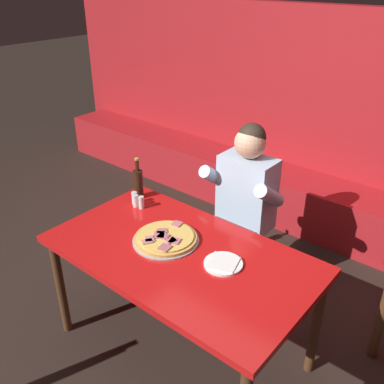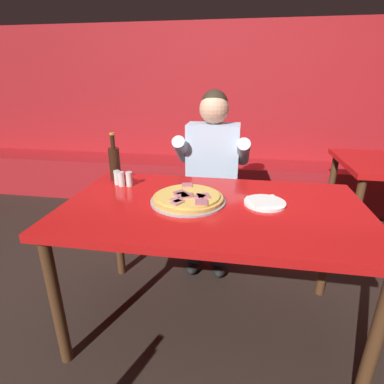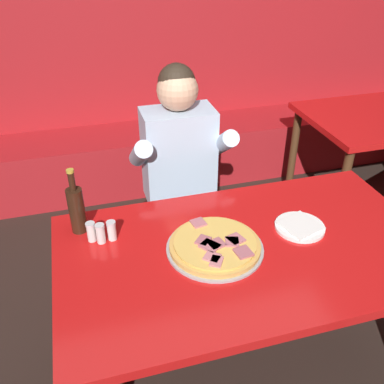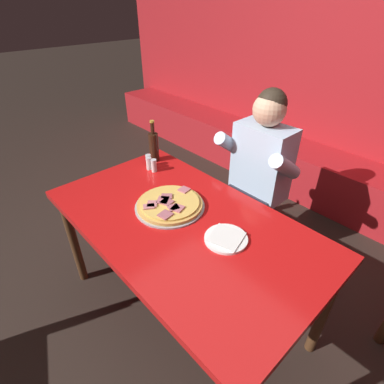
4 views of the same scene
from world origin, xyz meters
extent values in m
plane|color=black|center=(0.00, 0.00, 0.00)|extent=(24.00, 24.00, 0.00)
cube|color=#A3191E|center=(0.00, 2.18, 0.95)|extent=(6.80, 0.16, 1.90)
cube|color=#A3191E|center=(0.00, 1.86, 0.23)|extent=(6.46, 0.48, 0.46)
cylinder|color=#4C2D19|center=(-0.70, -0.37, 0.36)|extent=(0.06, 0.06, 0.72)
cylinder|color=#4C2D19|center=(-0.70, 0.37, 0.36)|extent=(0.06, 0.06, 0.72)
cylinder|color=#4C2D19|center=(0.70, 0.37, 0.36)|extent=(0.06, 0.06, 0.72)
cube|color=red|center=(0.00, 0.00, 0.74)|extent=(1.51, 0.86, 0.04)
cylinder|color=#9E9EA3|center=(-0.13, 0.02, 0.76)|extent=(0.39, 0.39, 0.01)
cylinder|color=gold|center=(-0.13, 0.02, 0.77)|extent=(0.36, 0.36, 0.02)
cylinder|color=#E0B251|center=(-0.13, 0.02, 0.79)|extent=(0.33, 0.33, 0.01)
cube|color=#B76670|center=(-0.07, 0.00, 0.80)|extent=(0.07, 0.07, 0.01)
cube|color=#A85B66|center=(-0.18, 0.04, 0.80)|extent=(0.08, 0.08, 0.01)
cube|color=#A85B66|center=(-0.05, -0.07, 0.80)|extent=(0.07, 0.07, 0.01)
cube|color=#B76670|center=(-0.16, 0.00, 0.80)|extent=(0.09, 0.09, 0.01)
cube|color=#B76670|center=(-0.05, 0.01, 0.80)|extent=(0.08, 0.08, 0.01)
cube|color=#C6757A|center=(-0.17, -0.06, 0.80)|extent=(0.08, 0.08, 0.01)
cube|color=#A85B66|center=(-0.13, 0.01, 0.80)|extent=(0.07, 0.07, 0.01)
cube|color=#C6757A|center=(-0.17, -0.09, 0.80)|extent=(0.07, 0.07, 0.01)
cube|color=#B76670|center=(-0.16, 0.16, 0.80)|extent=(0.07, 0.07, 0.01)
cylinder|color=white|center=(0.26, 0.05, 0.76)|extent=(0.21, 0.21, 0.01)
cube|color=white|center=(0.26, 0.05, 0.77)|extent=(0.19, 0.19, 0.01)
cylinder|color=black|center=(-0.64, 0.30, 0.86)|extent=(0.07, 0.07, 0.20)
cylinder|color=black|center=(-0.64, 0.30, 1.00)|extent=(0.03, 0.03, 0.08)
cylinder|color=#B29933|center=(-0.64, 0.30, 1.04)|extent=(0.03, 0.03, 0.01)
cylinder|color=silver|center=(-0.56, 0.19, 0.79)|extent=(0.04, 0.04, 0.07)
cylinder|color=#516B33|center=(-0.56, 0.19, 0.78)|extent=(0.03, 0.03, 0.04)
cylinder|color=silver|center=(-0.56, 0.19, 0.83)|extent=(0.04, 0.04, 0.01)
cylinder|color=silver|center=(-0.51, 0.20, 0.79)|extent=(0.04, 0.04, 0.07)
cylinder|color=#28231E|center=(-0.51, 0.20, 0.78)|extent=(0.03, 0.03, 0.04)
cylinder|color=silver|center=(-0.51, 0.20, 0.83)|extent=(0.04, 0.04, 0.01)
cylinder|color=silver|center=(-0.60, 0.21, 0.79)|extent=(0.04, 0.04, 0.07)
cylinder|color=silver|center=(-0.60, 0.21, 0.78)|extent=(0.03, 0.03, 0.04)
cylinder|color=silver|center=(-0.60, 0.21, 0.83)|extent=(0.04, 0.04, 0.01)
ellipsoid|color=black|center=(-0.18, 0.50, 0.04)|extent=(0.11, 0.24, 0.09)
ellipsoid|color=black|center=(0.02, 0.50, 0.04)|extent=(0.11, 0.24, 0.09)
cylinder|color=#282833|center=(-0.18, 0.50, 0.23)|extent=(0.11, 0.11, 0.43)
cylinder|color=#282833|center=(0.02, 0.50, 0.23)|extent=(0.11, 0.11, 0.43)
cube|color=#282833|center=(-0.08, 0.60, 0.51)|extent=(0.34, 0.40, 0.12)
cube|color=silver|center=(-0.08, 0.80, 0.78)|extent=(0.38, 0.22, 0.52)
cylinder|color=silver|center=(-0.30, 0.72, 0.86)|extent=(0.09, 0.30, 0.25)
cylinder|color=silver|center=(0.14, 0.72, 0.86)|extent=(0.09, 0.30, 0.25)
sphere|color=#D6A884|center=(-0.08, 0.80, 1.15)|extent=(0.21, 0.21, 0.21)
sphere|color=#2D2319|center=(-0.08, 0.81, 1.18)|extent=(0.19, 0.19, 0.19)
cylinder|color=#4C2D19|center=(0.96, 0.72, 0.36)|extent=(0.06, 0.06, 0.72)
camera|label=1|loc=(1.30, -1.46, 2.17)|focal=40.00mm
camera|label=2|loc=(0.12, -1.38, 1.36)|focal=28.00mm
camera|label=3|loc=(-0.58, -1.21, 1.86)|focal=40.00mm
camera|label=4|loc=(0.93, -0.79, 1.75)|focal=28.00mm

